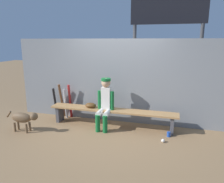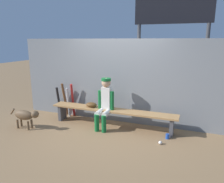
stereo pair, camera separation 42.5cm
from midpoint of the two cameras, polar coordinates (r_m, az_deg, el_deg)
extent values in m
plane|color=olive|center=(5.44, 2.27, -9.26)|extent=(30.00, 30.00, 0.00)
cube|color=gray|center=(5.52, 3.74, 2.66)|extent=(5.50, 0.03, 2.13)
cube|color=#AD7F4C|center=(5.29, 2.31, -4.98)|extent=(3.16, 0.36, 0.04)
cube|color=#4C4C51|center=(5.93, -11.02, -5.42)|extent=(0.08, 0.29, 0.41)
cube|color=#4C4C51|center=(5.13, 17.84, -8.88)|extent=(0.08, 0.29, 0.41)
cube|color=silver|center=(5.25, 0.78, -1.77)|extent=(0.22, 0.13, 0.55)
sphere|color=tan|center=(5.16, 0.80, 2.34)|extent=(0.22, 0.22, 0.22)
cylinder|color=#14662D|center=(5.15, 0.80, 3.19)|extent=(0.23, 0.23, 0.06)
cylinder|color=silver|center=(5.20, -0.87, -5.53)|extent=(0.13, 0.38, 0.13)
cylinder|color=#14662D|center=(5.10, -1.65, -8.33)|extent=(0.11, 0.11, 0.41)
cylinder|color=#14662D|center=(5.30, -0.92, -2.18)|extent=(0.09, 0.09, 0.46)
cylinder|color=silver|center=(5.14, 1.00, -5.75)|extent=(0.13, 0.38, 0.13)
cylinder|color=#14662D|center=(5.04, 0.27, -8.60)|extent=(0.11, 0.11, 0.41)
cylinder|color=#14662D|center=(5.19, 2.37, -2.51)|extent=(0.09, 0.09, 0.46)
ellipsoid|color=#593819|center=(5.45, -3.25, -3.54)|extent=(0.28, 0.20, 0.12)
cylinder|color=#B22323|center=(6.04, -8.36, -2.33)|extent=(0.09, 0.20, 0.94)
cylinder|color=#B7B7BC|center=(6.05, -9.51, -2.90)|extent=(0.08, 0.15, 0.83)
cylinder|color=brown|center=(6.16, -10.43, -2.09)|extent=(0.09, 0.25, 0.94)
cylinder|color=black|center=(6.25, -12.01, -2.48)|extent=(0.09, 0.22, 0.83)
sphere|color=white|center=(4.71, 15.25, -12.96)|extent=(0.07, 0.07, 0.07)
cylinder|color=#1E47AD|center=(4.99, 16.88, -11.32)|extent=(0.08, 0.08, 0.11)
cylinder|color=#1E47AD|center=(5.40, 0.27, -3.73)|extent=(0.08, 0.08, 0.11)
cylinder|color=#3F3F42|center=(6.51, 8.78, 5.92)|extent=(0.10, 0.10, 2.53)
cylinder|color=#3F3F42|center=(6.40, 24.98, 4.70)|extent=(0.10, 0.10, 2.53)
cube|color=black|center=(6.40, 17.95, 21.13)|extent=(2.06, 0.08, 0.99)
ellipsoid|color=brown|center=(5.55, -20.29, -5.87)|extent=(0.52, 0.20, 0.24)
sphere|color=brown|center=(5.32, -17.54, -5.79)|extent=(0.18, 0.18, 0.18)
cylinder|color=brown|center=(5.76, -22.91, -4.90)|extent=(0.15, 0.04, 0.16)
cylinder|color=brown|center=(5.57, -18.43, -8.17)|extent=(0.05, 0.05, 0.22)
cylinder|color=brown|center=(5.49, -19.21, -8.57)|extent=(0.05, 0.05, 0.22)
cylinder|color=brown|center=(5.77, -20.93, -7.62)|extent=(0.05, 0.05, 0.22)
cylinder|color=brown|center=(5.69, -21.73, -8.00)|extent=(0.05, 0.05, 0.22)
camera|label=1|loc=(0.21, -87.64, 0.56)|focal=34.58mm
camera|label=2|loc=(0.21, 92.36, -0.56)|focal=34.58mm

